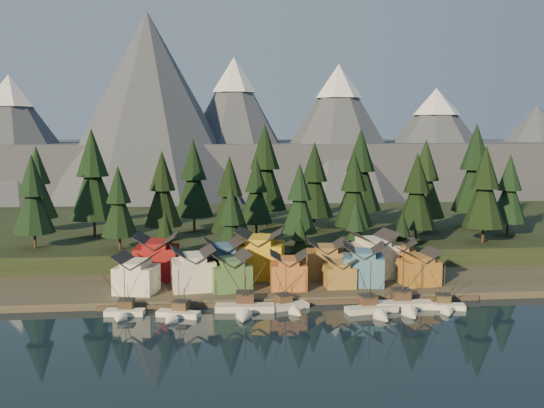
{
  "coord_description": "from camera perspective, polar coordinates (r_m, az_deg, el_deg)",
  "views": [
    {
      "loc": [
        -16.55,
        -106.43,
        36.06
      ],
      "look_at": [
        -2.96,
        30.0,
        19.42
      ],
      "focal_mm": 40.0,
      "sensor_mm": 36.0,
      "label": 1
    }
  ],
  "objects": [
    {
      "name": "boat_2",
      "position": [
        121.91,
        -2.59,
        -9.19
      ],
      "size": [
        12.4,
        13.32,
        12.58
      ],
      "rotation": [
        0.0,
        0.0,
        -0.1
      ],
      "color": "beige",
      "rests_on": "ground"
    },
    {
      "name": "boat_5",
      "position": [
        126.65,
        12.45,
        -8.72
      ],
      "size": [
        12.37,
        13.39,
        12.71
      ],
      "rotation": [
        0.0,
        0.0,
        -0.04
      ],
      "color": "silver",
      "rests_on": "ground"
    },
    {
      "name": "tree_hill_17",
      "position": [
        185.7,
        21.43,
        1.11
      ],
      "size": [
        10.06,
        10.06,
        23.43
      ],
      "color": "#332319",
      "rests_on": "hillside"
    },
    {
      "name": "tree_hill_2",
      "position": [
        157.27,
        -14.23,
        0.01
      ],
      "size": [
        9.2,
        9.2,
        21.43
      ],
      "color": "#332319",
      "rests_on": "hillside"
    },
    {
      "name": "shore_strip",
      "position": [
        151.53,
        0.74,
        -6.55
      ],
      "size": [
        400.0,
        50.0,
        1.5
      ],
      "primitive_type": "cube",
      "color": "#3B372B",
      "rests_on": "ground"
    },
    {
      "name": "tree_hill_11",
      "position": [
        166.51,
        13.47,
        0.96
      ],
      "size": [
        10.45,
        10.45,
        24.35
      ],
      "color": "#332319",
      "rests_on": "hillside"
    },
    {
      "name": "boat_0",
      "position": [
        123.2,
        -13.82,
        -9.29
      ],
      "size": [
        8.11,
        8.67,
        10.35
      ],
      "rotation": [
        0.0,
        0.0,
        -0.11
      ],
      "color": "silver",
      "rests_on": "ground"
    },
    {
      "name": "house_front_0",
      "position": [
        133.68,
        -12.65,
        -6.3
      ],
      "size": [
        10.01,
        9.67,
        8.35
      ],
      "rotation": [
        0.0,
        0.0,
        -0.24
      ],
      "color": "silver",
      "rests_on": "shore_strip"
    },
    {
      "name": "dock",
      "position": [
        129.04,
        1.92,
        -9.08
      ],
      "size": [
        80.0,
        4.0,
        1.0
      ],
      "primitive_type": "cube",
      "color": "#4D4237",
      "rests_on": "ground"
    },
    {
      "name": "house_back_2",
      "position": [
        143.47,
        -1.14,
        -4.52
      ],
      "size": [
        12.72,
        12.02,
        11.63
      ],
      "rotation": [
        0.0,
        0.0,
        -0.2
      ],
      "color": "gold",
      "rests_on": "shore_strip"
    },
    {
      "name": "tree_hill_14",
      "position": [
        196.16,
        18.59,
        2.95
      ],
      "size": [
        13.9,
        13.9,
        32.38
      ],
      "color": "#332319",
      "rests_on": "hillside"
    },
    {
      "name": "tree_hill_16",
      "position": [
        192.14,
        -21.21,
        1.67
      ],
      "size": [
        11.02,
        11.02,
        25.68
      ],
      "color": "#332319",
      "rests_on": "hillside"
    },
    {
      "name": "house_back_1",
      "position": [
        141.58,
        -4.62,
        -5.1
      ],
      "size": [
        9.78,
        9.88,
        9.77
      ],
      "rotation": [
        0.0,
        0.0,
        0.13
      ],
      "color": "#385885",
      "rests_on": "shore_strip"
    },
    {
      "name": "tree_shore_4",
      "position": [
        156.25,
        12.13,
        -3.07
      ],
      "size": [
        6.2,
        6.2,
        14.45
      ],
      "color": "#332319",
      "rests_on": "shore_strip"
    },
    {
      "name": "house_front_2",
      "position": [
        133.3,
        -4.01,
        -6.19
      ],
      "size": [
        9.95,
        10.0,
        8.28
      ],
      "rotation": [
        0.0,
        0.0,
        0.19
      ],
      "color": "#47703D",
      "rests_on": "shore_strip"
    },
    {
      "name": "tree_shore_3",
      "position": [
        152.75,
        7.85,
        -2.59
      ],
      "size": [
        7.47,
        7.47,
        17.4
      ],
      "color": "#332319",
      "rests_on": "shore_strip"
    },
    {
      "name": "tree_hill_0",
      "position": [
        165.67,
        -21.58,
        0.62
      ],
      "size": [
        10.42,
        10.42,
        24.28
      ],
      "color": "#332319",
      "rests_on": "hillside"
    },
    {
      "name": "mountain_ridge",
      "position": [
        320.41,
        -3.49,
        5.12
      ],
      "size": [
        560.0,
        190.0,
        90.0
      ],
      "color": "#4D5463",
      "rests_on": "ground"
    },
    {
      "name": "tree_shore_2",
      "position": [
        150.48,
        2.64,
        -3.49
      ],
      "size": [
        5.82,
        5.82,
        13.55
      ],
      "color": "#332319",
      "rests_on": "shore_strip"
    },
    {
      "name": "boat_1",
      "position": [
        120.18,
        -9.0,
        -9.66
      ],
      "size": [
        9.04,
        9.48,
        10.17
      ],
      "rotation": [
        0.0,
        0.0,
        -0.34
      ],
      "color": "silver",
      "rests_on": "ground"
    },
    {
      "name": "house_front_4",
      "position": [
        136.44,
        6.33,
        -6.27
      ],
      "size": [
        6.71,
        7.22,
        6.7
      ],
      "rotation": [
        0.0,
        0.0,
        0.03
      ],
      "color": "olive",
      "rests_on": "shore_strip"
    },
    {
      "name": "tree_hill_4",
      "position": [
        182.12,
        -7.39,
        2.17
      ],
      "size": [
        11.91,
        11.91,
        27.75
      ],
      "color": "#332319",
      "rests_on": "hillside"
    },
    {
      "name": "tree_hill_15",
      "position": [
        189.56,
        -0.67,
        3.19
      ],
      "size": [
        13.92,
        13.92,
        32.42
      ],
      "color": "#332319",
      "rests_on": "hillside"
    },
    {
      "name": "house_back_3",
      "position": [
        144.35,
        5.09,
        -5.01
      ],
      "size": [
        9.67,
        8.78,
        9.11
      ],
      "rotation": [
        0.0,
        0.0,
        -0.1
      ],
      "color": "olive",
      "rests_on": "shore_strip"
    },
    {
      "name": "tree_hill_1",
      "position": [
        178.1,
        -16.51,
        2.38
      ],
      "size": [
        13.23,
        13.23,
        30.81
      ],
      "color": "#332319",
      "rests_on": "hillside"
    },
    {
      "name": "tree_hill_9",
      "position": [
        166.8,
        7.7,
        1.14
      ],
      "size": [
        10.55,
        10.55,
        24.57
      ],
      "color": "#332319",
      "rests_on": "hillside"
    },
    {
      "name": "tree_hill_8",
      "position": [
        181.68,
        4.01,
        2.03
      ],
      "size": [
        11.5,
        11.5,
        26.78
      ],
      "color": "#332319",
      "rests_on": "hillside"
    },
    {
      "name": "tree_hill_10",
      "position": [
        192.6,
        8.32,
        2.94
      ],
      "size": [
        13.28,
        13.28,
        30.94
      ],
      "color": "#332319",
      "rests_on": "hillside"
    },
    {
      "name": "hillside",
      "position": [
        199.88,
        -0.86,
        -2.6
      ],
      "size": [
        420.0,
        100.0,
        6.0
      ],
      "primitive_type": "cube",
      "color": "black",
      "rests_on": "ground"
    },
    {
      "name": "house_front_3",
      "position": [
        133.94,
        1.54,
        -6.16
      ],
      "size": [
        8.52,
        8.17,
        8.11
      ],
      "rotation": [
        0.0,
        0.0,
        -0.08
      ],
      "color": "#AD612C",
      "rests_on": "shore_strip"
    },
    {
      "name": "tree_hill_5",
      "position": [
        157.43,
        -4.0,
        0.67
      ],
      "size": [
        10.18,
        10.18,
        23.71
      ],
      "color": "#332319",
      "rests_on": "hillside"
    },
    {
      "name": "house_front_6",
      "position": [
        141.46,
        13.65,
        -5.68
      ],
      "size": [
        8.73,
        8.35,
        7.96
      ],
      "rotation": [
        0.0,
        0.0,
        0.11
      ],
      "color": "#9F6A28",
      "rests_on": "shore_strip"
    },
    {
      "name": "house_front_1",
      "position": [
        134.04,
        -7.44,
        -5.92
      ],
      "size": [
        10.29,
        9.99,
        9.32
      ],
      "rotation": [
        0.0,
        0.0,
        0.16
      ],
      "color": "silver",
      "rests_on": "shore_strip"
    },
    {
      "name": "house_back_5",
      "position": [
        148.14,
        11.78,
        -4.86
      ],
      "size": [
        9.5,
        9.58,
        8.94
      ],
      "rotation": [
        0.0,
        0.0,
        -0.22
      ],
      "color": "olive",
      "rests_on": "shore_strip"
    },
    {
      "name": "tree_hill_13",
      "position": [
        171.35,
        19.39,
        1.26
      ],
      "size": [
        11.26,
        11.26,
        26.23
      ],
      "color": "#332319",
      "rests_on": "hillside"
    },
    {
      "name": "boat_3",
      "position": [
        123.71,
        1.63,
        -9.12
      ],
      "size": [
        9.55,
        9.94,
        10.2
      ],
      "rotation": [
        0.0,
        0.0,
        0.32
      ],
      "color": "beige",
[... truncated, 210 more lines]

